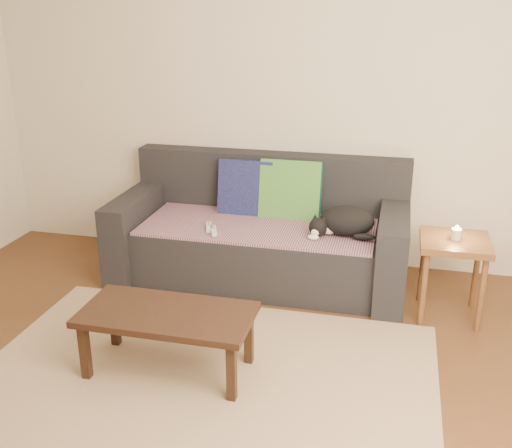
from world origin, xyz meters
name	(u,v)px	position (x,y,z in m)	size (l,w,h in m)	color
ground	(192,400)	(0.00, 0.00, 0.00)	(4.50, 4.50, 0.00)	brown
back_wall	(275,94)	(0.00, 2.00, 1.30)	(4.50, 0.04, 2.60)	beige
sofa	(261,237)	(0.00, 1.57, 0.31)	(2.10, 0.94, 0.87)	#232328
throw_blanket	(258,226)	(0.00, 1.48, 0.43)	(1.66, 0.74, 0.02)	#412A4F
cushion_navy	(246,188)	(-0.16, 1.74, 0.63)	(0.41, 0.10, 0.41)	#110F43
cushion_green	(290,191)	(0.18, 1.74, 0.63)	(0.45, 0.11, 0.45)	#0E5C48
cat	(344,222)	(0.61, 1.43, 0.54)	(0.47, 0.34, 0.20)	black
wii_remote_a	(209,227)	(-0.32, 1.31, 0.46)	(0.15, 0.04, 0.03)	white
wii_remote_b	(214,231)	(-0.26, 1.25, 0.46)	(0.15, 0.04, 0.03)	white
side_table	(454,253)	(1.33, 1.26, 0.44)	(0.43, 0.43, 0.54)	brown
candle	(456,234)	(1.33, 1.26, 0.57)	(0.06, 0.06, 0.09)	beige
rug	(201,382)	(0.00, 0.15, 0.01)	(2.50, 1.80, 0.01)	tan
coffee_table	(167,319)	(-0.21, 0.22, 0.33)	(0.93, 0.47, 0.37)	black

